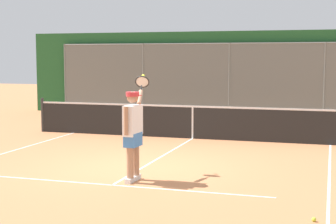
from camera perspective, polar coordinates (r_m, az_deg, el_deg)
ground_plane at (r=11.43m, az=-2.71°, el=-5.97°), size 60.00×60.00×0.00m
court_line_markings at (r=9.75m, az=-6.47°, el=-8.07°), size 7.71×10.72×0.01m
fence_backdrop at (r=21.34m, az=6.92°, el=4.04°), size 17.19×1.37×3.36m
tennis_net at (r=15.34m, az=2.67°, el=-1.04°), size 9.90×0.09×1.07m
tennis_player at (r=10.05m, az=-3.78°, el=-1.78°), size 0.42×1.43×2.01m
tennis_ball_by_sideline at (r=8.05m, az=15.42°, el=-11.08°), size 0.07×0.07×0.07m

